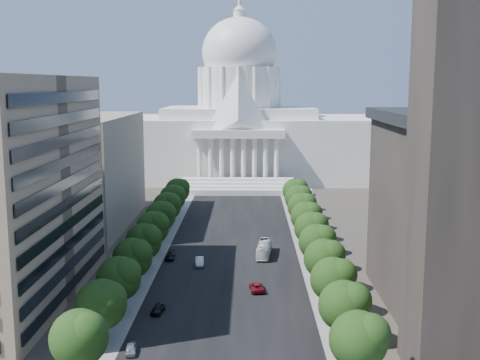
{
  "coord_description": "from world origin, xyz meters",
  "views": [
    {
      "loc": [
        3.89,
        -60.93,
        38.66
      ],
      "look_at": [
        1.77,
        83.36,
        15.39
      ],
      "focal_mm": 45.0,
      "sensor_mm": 36.0,
      "label": 1
    }
  ],
  "objects_px": {
    "car_dark_a": "(158,309)",
    "car_parked": "(131,349)",
    "car_silver": "(200,262)",
    "city_bus": "(264,249)",
    "car_dark_b": "(170,256)",
    "car_red": "(257,287)"
  },
  "relations": [
    {
      "from": "car_parked",
      "to": "city_bus",
      "type": "distance_m",
      "value": 54.27
    },
    {
      "from": "car_dark_a",
      "to": "city_bus",
      "type": "bearing_deg",
      "value": 69.11
    },
    {
      "from": "car_dark_a",
      "to": "car_silver",
      "type": "bearing_deg",
      "value": 87.57
    },
    {
      "from": "car_dark_a",
      "to": "car_silver",
      "type": "xyz_separation_m",
      "value": [
        4.9,
        27.14,
        0.09
      ]
    },
    {
      "from": "car_dark_b",
      "to": "city_bus",
      "type": "xyz_separation_m",
      "value": [
        20.95,
        3.11,
        0.89
      ]
    },
    {
      "from": "car_dark_a",
      "to": "car_dark_b",
      "type": "xyz_separation_m",
      "value": [
        -1.97,
        31.57,
        -0.03
      ]
    },
    {
      "from": "car_dark_a",
      "to": "car_red",
      "type": "distance_m",
      "value": 20.39
    },
    {
      "from": "car_red",
      "to": "car_parked",
      "type": "bearing_deg",
      "value": 49.0
    },
    {
      "from": "car_dark_a",
      "to": "car_silver",
      "type": "relative_size",
      "value": 0.86
    },
    {
      "from": "car_parked",
      "to": "city_bus",
      "type": "relative_size",
      "value": 0.33
    },
    {
      "from": "car_dark_b",
      "to": "car_parked",
      "type": "distance_m",
      "value": 47.12
    },
    {
      "from": "car_dark_a",
      "to": "car_dark_b",
      "type": "height_order",
      "value": "car_dark_a"
    },
    {
      "from": "car_dark_b",
      "to": "car_silver",
      "type": "bearing_deg",
      "value": -33.83
    },
    {
      "from": "car_silver",
      "to": "city_bus",
      "type": "relative_size",
      "value": 0.44
    },
    {
      "from": "car_silver",
      "to": "car_dark_b",
      "type": "bearing_deg",
      "value": 141.73
    },
    {
      "from": "car_dark_a",
      "to": "car_parked",
      "type": "bearing_deg",
      "value": -87.93
    },
    {
      "from": "car_parked",
      "to": "city_bus",
      "type": "xyz_separation_m",
      "value": [
        20.55,
        50.22,
        0.95
      ]
    },
    {
      "from": "city_bus",
      "to": "car_parked",
      "type": "bearing_deg",
      "value": -105.63
    },
    {
      "from": "car_dark_b",
      "to": "car_parked",
      "type": "xyz_separation_m",
      "value": [
        0.4,
        -47.12,
        -0.06
      ]
    },
    {
      "from": "car_dark_a",
      "to": "car_parked",
      "type": "distance_m",
      "value": 15.63
    },
    {
      "from": "car_red",
      "to": "car_dark_b",
      "type": "height_order",
      "value": "car_red"
    },
    {
      "from": "car_dark_b",
      "to": "car_parked",
      "type": "bearing_deg",
      "value": -90.54
    }
  ]
}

